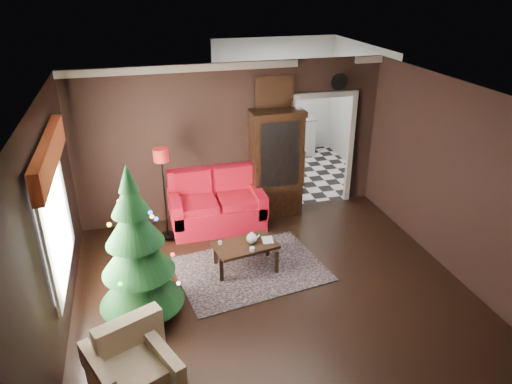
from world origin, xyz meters
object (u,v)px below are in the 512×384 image
object	(u,v)px
armchair	(132,368)
kitchen_table	(285,164)
curio_cabinet	(276,166)
christmas_tree	(136,248)
teapot	(252,238)
wall_clock	(339,81)
loveseat	(217,201)
coffee_table	(245,256)
floor_lamp	(165,194)

from	to	relation	value
armchair	kitchen_table	xyz separation A→B (m)	(3.36, 5.15, -0.08)
kitchen_table	curio_cabinet	bearing A→B (deg)	-114.44
curio_cabinet	christmas_tree	bearing A→B (deg)	-137.53
teapot	wall_clock	xyz separation A→B (m)	(2.09, 1.80, 1.87)
wall_clock	teapot	bearing A→B (deg)	-139.24
teapot	wall_clock	world-z (taller)	wall_clock
loveseat	kitchen_table	world-z (taller)	loveseat
christmas_tree	teapot	size ratio (longest dim) A/B	11.27
wall_clock	armchair	bearing A→B (deg)	-135.08
loveseat	wall_clock	bearing A→B (deg)	9.66
curio_cabinet	christmas_tree	size ratio (longest dim) A/B	0.91
wall_clock	curio_cabinet	bearing A→B (deg)	-171.47
christmas_tree	teapot	bearing A→B (deg)	23.34
coffee_table	kitchen_table	bearing A→B (deg)	61.80
curio_cabinet	wall_clock	world-z (taller)	wall_clock
floor_lamp	kitchen_table	size ratio (longest dim) A/B	2.13
curio_cabinet	wall_clock	xyz separation A→B (m)	(1.20, 0.18, 1.43)
curio_cabinet	coffee_table	distance (m)	2.04
teapot	christmas_tree	bearing A→B (deg)	-156.66
curio_cabinet	teapot	xyz separation A→B (m)	(-0.89, -1.62, -0.44)
loveseat	christmas_tree	distance (m)	2.60
curio_cabinet	christmas_tree	xyz separation A→B (m)	(-2.55, -2.34, 0.10)
loveseat	wall_clock	distance (m)	3.04
floor_lamp	christmas_tree	size ratio (longest dim) A/B	0.76
wall_clock	kitchen_table	bearing A→B (deg)	113.75
loveseat	coffee_table	distance (m)	1.44
floor_lamp	teapot	bearing A→B (deg)	-46.28
floor_lamp	armchair	bearing A→B (deg)	-101.29
armchair	loveseat	bearing A→B (deg)	42.49
christmas_tree	armchair	distance (m)	1.51
christmas_tree	wall_clock	world-z (taller)	wall_clock
loveseat	kitchen_table	bearing A→B (deg)	42.51
loveseat	wall_clock	size ratio (longest dim) A/B	5.31
coffee_table	teapot	bearing A→B (deg)	3.95
loveseat	wall_clock	world-z (taller)	wall_clock
christmas_tree	curio_cabinet	bearing A→B (deg)	42.47
loveseat	floor_lamp	distance (m)	0.97
loveseat	floor_lamp	bearing A→B (deg)	-168.53
teapot	loveseat	bearing A→B (deg)	100.68
loveseat	kitchen_table	xyz separation A→B (m)	(1.80, 1.65, -0.12)
christmas_tree	armchair	size ratio (longest dim) A/B	2.61
wall_clock	christmas_tree	bearing A→B (deg)	-146.15
loveseat	armchair	distance (m)	3.83
curio_cabinet	kitchen_table	xyz separation A→B (m)	(0.65, 1.43, -0.57)
christmas_tree	coffee_table	xyz separation A→B (m)	(1.56, 0.71, -0.83)
kitchen_table	coffee_table	bearing A→B (deg)	-118.20
coffee_table	kitchen_table	xyz separation A→B (m)	(1.64, 3.06, 0.16)
curio_cabinet	armchair	xyz separation A→B (m)	(-2.71, -3.72, -0.49)
christmas_tree	wall_clock	xyz separation A→B (m)	(3.75, 2.52, 1.33)
teapot	kitchen_table	bearing A→B (deg)	63.25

